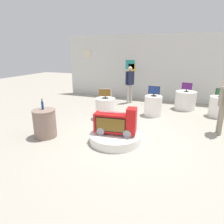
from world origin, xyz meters
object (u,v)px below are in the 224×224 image
at_px(display_pedestal_center_rear, 105,109).
at_px(shopper_browsing_rear, 130,82).
at_px(display_pedestal_left_rear, 153,106).
at_px(tv_on_left_rear, 154,91).
at_px(novelty_firetruck_tv, 116,123).
at_px(display_pedestal_far_right, 219,107).
at_px(tv_on_far_right, 221,92).
at_px(shopper_browsing_near_truck, 223,103).
at_px(side_table_round, 45,123).
at_px(bottle_on_side_table, 42,105).
at_px(tv_on_center_rear, 105,93).
at_px(tv_on_right_rear, 187,86).
at_px(main_display_pedestal, 115,138).
at_px(display_pedestal_right_rear, 185,100).

relative_size(display_pedestal_center_rear, shopper_browsing_rear, 0.44).
distance_m(display_pedestal_left_rear, tv_on_left_rear, 0.60).
relative_size(novelty_firetruck_tv, shopper_browsing_rear, 0.67).
relative_size(display_pedestal_far_right, tv_on_far_right, 1.92).
bearing_deg(shopper_browsing_near_truck, shopper_browsing_rear, 143.54).
xyz_separation_m(display_pedestal_center_rear, tv_on_far_right, (4.02, 1.84, 0.57)).
bearing_deg(display_pedestal_left_rear, tv_on_left_rear, -89.33).
xyz_separation_m(novelty_firetruck_tv, display_pedestal_center_rear, (-1.08, 1.78, -0.17)).
distance_m(novelty_firetruck_tv, side_table_round, 2.13).
bearing_deg(display_pedestal_left_rear, shopper_browsing_rear, 132.37).
xyz_separation_m(bottle_on_side_table, shopper_browsing_rear, (1.22, 4.80, 0.08)).
relative_size(display_pedestal_left_rear, tv_on_center_rear, 1.75).
xyz_separation_m(display_pedestal_left_rear, tv_on_center_rear, (-1.61, -1.05, 0.58)).
relative_size(tv_on_right_rear, shopper_browsing_rear, 0.26).
height_order(display_pedestal_far_right, side_table_round, side_table_round).
height_order(tv_on_right_rear, shopper_browsing_near_truck, shopper_browsing_near_truck).
bearing_deg(display_pedestal_center_rear, main_display_pedestal, -59.25).
relative_size(tv_on_left_rear, tv_on_center_rear, 0.99).
bearing_deg(display_pedestal_left_rear, bottle_on_side_table, -129.55).
bearing_deg(shopper_browsing_rear, tv_on_far_right, -11.58).
xyz_separation_m(tv_on_right_rear, display_pedestal_far_right, (1.26, -0.62, -0.61)).
bearing_deg(tv_on_far_right, main_display_pedestal, -129.26).
height_order(main_display_pedestal, shopper_browsing_rear, shopper_browsing_rear).
relative_size(tv_on_right_rear, tv_on_far_right, 1.14).
relative_size(tv_on_left_rear, tv_on_far_right, 1.09).
relative_size(display_pedestal_center_rear, tv_on_far_right, 1.92).
relative_size(main_display_pedestal, tv_on_right_rear, 3.09).
relative_size(display_pedestal_left_rear, side_table_round, 0.94).
bearing_deg(tv_on_far_right, tv_on_left_rear, -161.75).
distance_m(main_display_pedestal, tv_on_left_rear, 3.01).
height_order(tv_on_far_right, side_table_round, tv_on_far_right).
distance_m(display_pedestal_right_rear, shopper_browsing_near_truck, 2.85).
relative_size(side_table_round, shopper_browsing_rear, 0.47).
bearing_deg(main_display_pedestal, tv_on_center_rear, 120.83).
xyz_separation_m(main_display_pedestal, tv_on_left_rear, (0.55, 2.83, 0.87)).
relative_size(display_pedestal_left_rear, shopper_browsing_near_truck, 0.47).
xyz_separation_m(novelty_firetruck_tv, shopper_browsing_rear, (-0.92, 4.41, 0.48)).
xyz_separation_m(novelty_firetruck_tv, tv_on_right_rear, (1.68, 4.25, 0.45)).
bearing_deg(bottle_on_side_table, display_pedestal_center_rear, 64.10).
height_order(display_pedestal_far_right, bottle_on_side_table, bottle_on_side_table).
bearing_deg(display_pedestal_right_rear, tv_on_far_right, -26.63).
distance_m(tv_on_left_rear, shopper_browsing_rear, 2.14).
height_order(tv_on_left_rear, tv_on_right_rear, tv_on_right_rear).
bearing_deg(shopper_browsing_rear, display_pedestal_far_right, -11.52).
distance_m(display_pedestal_left_rear, tv_on_far_right, 2.60).
bearing_deg(display_pedestal_center_rear, display_pedestal_far_right, 24.66).
height_order(main_display_pedestal, shopper_browsing_near_truck, shopper_browsing_near_truck).
relative_size(display_pedestal_right_rear, shopper_browsing_rear, 0.50).
bearing_deg(shopper_browsing_rear, shopper_browsing_near_truck, -36.46).
height_order(display_pedestal_left_rear, display_pedestal_far_right, same).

